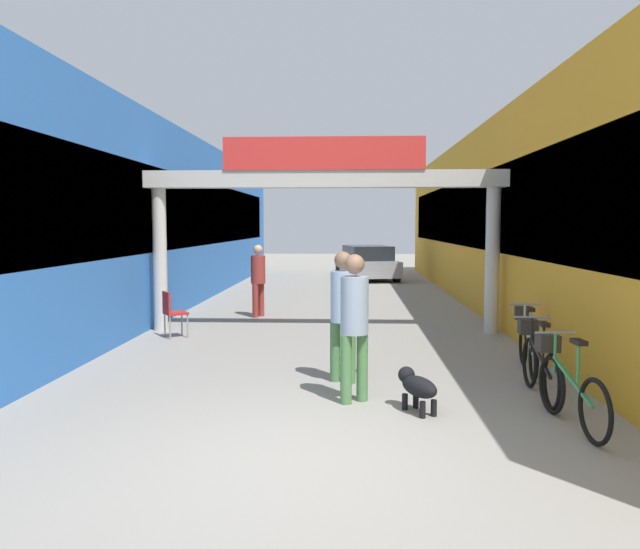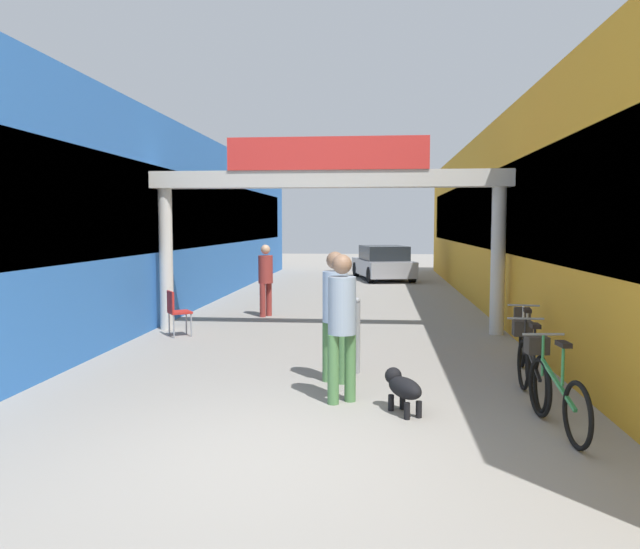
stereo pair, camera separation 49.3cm
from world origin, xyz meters
name	(u,v)px [view 2 (the right image)]	position (x,y,z in m)	size (l,w,h in m)	color
ground_plane	(269,456)	(0.00, 0.00, 0.00)	(80.00, 80.00, 0.00)	gray
storefront_left	(155,221)	(-5.09, 11.00, 2.26)	(3.00, 26.00, 4.52)	blue
storefront_right	(537,221)	(5.09, 11.00, 2.26)	(3.00, 26.00, 4.52)	gold
arcade_sign_gateway	(328,196)	(0.00, 6.82, 2.73)	(7.40, 0.47, 3.88)	beige
pedestrian_with_dog	(342,318)	(0.58, 1.83, 1.05)	(0.47, 0.47, 1.82)	#4C7F47
pedestrian_companion	(335,307)	(0.43, 2.80, 1.04)	(0.46, 0.46, 1.81)	#4C7F47
pedestrian_carrying_crate	(266,275)	(-1.63, 8.79, 0.97)	(0.46, 0.46, 1.69)	#99332D
dog_on_leash	(403,387)	(1.30, 1.48, 0.30)	(0.52, 0.69, 0.49)	black
bicycle_green_nearest	(554,388)	(2.88, 1.09, 0.44)	(0.46, 1.69, 0.98)	black
bicycle_black_second	(530,364)	(2.91, 2.25, 0.44)	(0.46, 1.69, 0.98)	black
bicycle_silver_third	(525,344)	(3.15, 3.60, 0.44)	(0.46, 1.68, 0.98)	black
bollard_post_metal	(357,335)	(0.71, 3.37, 0.57)	(0.10, 0.10, 1.12)	gray
cafe_chair_red_nearer	(176,309)	(-2.89, 6.02, 0.54)	(0.55, 0.55, 0.89)	gray
parked_car_silver	(383,263)	(1.20, 18.94, 0.64)	(2.57, 4.28, 1.33)	#99999E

